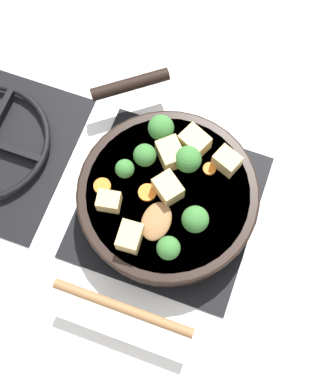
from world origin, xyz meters
name	(u,v)px	position (x,y,z in m)	size (l,w,h in m)	color
ground_plane	(168,207)	(0.00, 0.00, 0.00)	(2.40, 2.40, 0.00)	silver
front_burner_grate	(168,205)	(0.00, 0.00, 0.01)	(0.31, 0.31, 0.03)	black
skillet_pan	(168,195)	(0.00, 0.00, 0.06)	(0.39, 0.36, 0.05)	black
wooden_spoon	(138,269)	(-0.14, 0.00, 0.09)	(0.19, 0.23, 0.02)	olive
tofu_cube_center_large	(109,201)	(-0.05, 0.08, 0.09)	(0.04, 0.03, 0.03)	#DBB770
tofu_cube_near_handle	(170,154)	(0.06, 0.02, 0.10)	(0.05, 0.04, 0.04)	#DBB770
tofu_cube_east_chunk	(130,237)	(-0.10, 0.03, 0.10)	(0.04, 0.04, 0.04)	#DBB770
tofu_cube_west_chunk	(195,142)	(0.09, -0.01, 0.10)	(0.05, 0.04, 0.04)	#DBB770
tofu_cube_back_piece	(227,161)	(0.08, -0.08, 0.10)	(0.04, 0.03, 0.03)	#DBB770
tofu_cube_front_piece	(170,191)	(0.00, 0.00, 0.10)	(0.05, 0.04, 0.04)	#DBB770
broccoli_floret_near_spoon	(188,159)	(0.06, -0.02, 0.11)	(0.05, 0.05, 0.05)	#709956
broccoli_floret_center_top	(168,248)	(-0.10, -0.04, 0.10)	(0.04, 0.04, 0.05)	#709956
broccoli_floret_east_rim	(145,155)	(0.04, 0.06, 0.10)	(0.04, 0.04, 0.05)	#709956
broccoli_floret_west_rim	(161,128)	(0.09, 0.05, 0.11)	(0.04, 0.04, 0.05)	#709956
broccoli_floret_north_edge	(125,169)	(0.01, 0.08, 0.10)	(0.03, 0.03, 0.04)	#709956
broccoli_floret_south_cluster	(195,219)	(-0.04, -0.06, 0.11)	(0.04, 0.04, 0.05)	#709956
carrot_slice_orange_thin	(147,192)	(-0.01, 0.03, 0.08)	(0.03, 0.03, 0.01)	orange
carrot_slice_near_center	(209,169)	(0.06, -0.05, 0.08)	(0.02, 0.02, 0.01)	orange
carrot_slice_edge_slice	(102,186)	(-0.03, 0.11, 0.08)	(0.03, 0.03, 0.01)	orange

